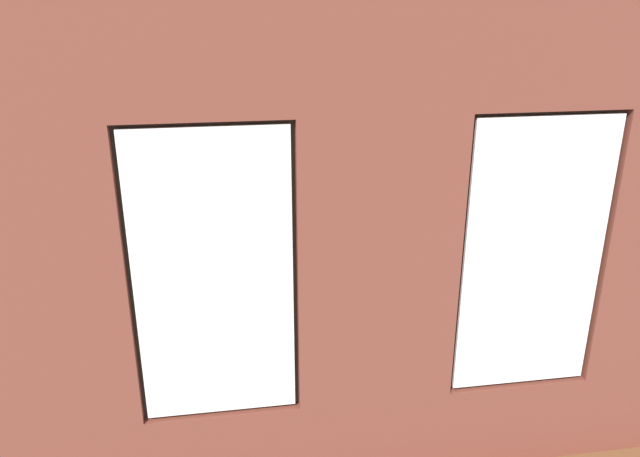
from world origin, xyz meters
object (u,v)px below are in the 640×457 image
at_px(cup_ceramic, 285,266).
at_px(potted_plant_between_couches, 532,328).
at_px(media_console, 35,323).
at_px(potted_plant_beside_window_right, 8,413).
at_px(couch_by_window, 373,382).
at_px(couch_left, 549,280).
at_px(potted_plant_foreground_right, 97,221).
at_px(tv_flatscreen, 24,263).
at_px(potted_plant_mid_room_small, 375,241).
at_px(potted_plant_corner_near_left, 488,185).
at_px(coffee_table, 302,276).
at_px(remote_gray, 313,275).
at_px(potted_plant_near_tv, 57,303).
at_px(candle_jar, 302,267).
at_px(potted_plant_by_left_couch, 468,227).
at_px(papasan_chair, 280,225).
at_px(table_plant_small, 335,255).

relative_size(cup_ceramic, potted_plant_between_couches, 0.08).
xyz_separation_m(cup_ceramic, media_console, (2.59, 0.47, -0.24)).
bearing_deg(potted_plant_between_couches, potted_plant_beside_window_right, 2.08).
bearing_deg(couch_by_window, couch_left, -146.62).
distance_m(couch_by_window, potted_plant_foreground_right, 4.68).
xyz_separation_m(tv_flatscreen, potted_plant_mid_room_small, (-3.87, -1.39, -0.57)).
relative_size(couch_left, potted_plant_foreground_right, 1.62).
bearing_deg(potted_plant_corner_near_left, coffee_table, 31.24).
bearing_deg(potted_plant_foreground_right, potted_plant_between_couches, 138.93).
relative_size(remote_gray, potted_plant_near_tv, 0.11).
bearing_deg(potted_plant_foreground_right, tv_flatscreen, 81.91).
height_order(candle_jar, remote_gray, candle_jar).
distance_m(couch_left, potted_plant_corner_near_left, 2.24).
height_order(coffee_table, potted_plant_between_couches, potted_plant_between_couches).
bearing_deg(potted_plant_near_tv, potted_plant_foreground_right, -85.54).
xyz_separation_m(potted_plant_by_left_couch, potted_plant_corner_near_left, (-0.56, -0.73, 0.34)).
bearing_deg(papasan_chair, potted_plant_beside_window_right, 56.55).
bearing_deg(potted_plant_between_couches, candle_jar, -48.18).
xyz_separation_m(table_plant_small, papasan_chair, (0.50, -1.40, -0.13)).
distance_m(cup_ceramic, tv_flatscreen, 2.67).
height_order(potted_plant_near_tv, potted_plant_mid_room_small, potted_plant_near_tv).
xyz_separation_m(coffee_table, potted_plant_foreground_right, (2.48, -1.73, 0.17)).
relative_size(couch_by_window, candle_jar, 16.69).
xyz_separation_m(coffee_table, potted_plant_by_left_couch, (-2.37, -1.05, 0.05)).
distance_m(papasan_chair, potted_plant_mid_room_small, 1.30).
xyz_separation_m(remote_gray, potted_plant_corner_near_left, (-2.82, -1.90, 0.32)).
height_order(couch_left, potted_plant_beside_window_right, couch_left).
xyz_separation_m(couch_left, potted_plant_mid_room_small, (1.68, -1.43, 0.02)).
height_order(potted_plant_beside_window_right, potted_plant_corner_near_left, potted_plant_corner_near_left).
bearing_deg(coffee_table, tv_flatscreen, 7.55).
height_order(remote_gray, potted_plant_between_couches, potted_plant_between_couches).
distance_m(tv_flatscreen, potted_plant_beside_window_right, 1.82).
xyz_separation_m(couch_by_window, potted_plant_mid_room_small, (-0.75, -3.03, 0.02)).
distance_m(media_console, potted_plant_by_left_couch, 5.34).
xyz_separation_m(papasan_chair, potted_plant_mid_room_small, (-1.19, 0.51, -0.10)).
relative_size(coffee_table, potted_plant_near_tv, 0.96).
xyz_separation_m(potted_plant_by_left_couch, potted_plant_foreground_right, (4.85, -0.68, 0.13)).
relative_size(cup_ceramic, potted_plant_by_left_couch, 0.13).
relative_size(media_console, potted_plant_foreground_right, 0.92).
xyz_separation_m(candle_jar, potted_plant_corner_near_left, (-2.93, -1.78, 0.28)).
xyz_separation_m(cup_ceramic, candle_jar, (-0.18, 0.10, 0.01)).
xyz_separation_m(couch_by_window, table_plant_small, (-0.06, -2.15, 0.25)).
height_order(couch_left, potted_plant_near_tv, potted_plant_near_tv).
distance_m(coffee_table, potted_plant_foreground_right, 3.03).
distance_m(couch_left, potted_plant_mid_room_small, 2.20).
distance_m(table_plant_small, media_console, 3.23).
bearing_deg(media_console, potted_plant_beside_window_right, 98.80).
height_order(table_plant_small, remote_gray, table_plant_small).
height_order(remote_gray, potted_plant_beside_window_right, potted_plant_beside_window_right).
distance_m(tv_flatscreen, potted_plant_foreground_right, 2.14).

